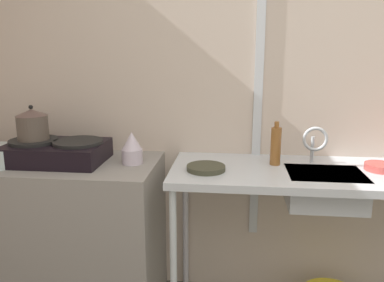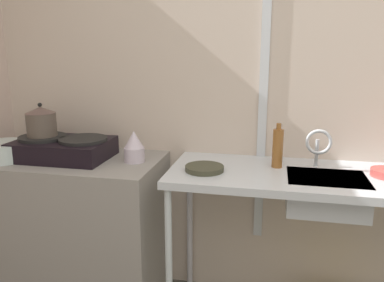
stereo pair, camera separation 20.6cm
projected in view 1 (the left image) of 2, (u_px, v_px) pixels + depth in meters
name	position (u px, v px, depth m)	size (l,w,h in m)	color
wall_back	(286.00, 87.00, 2.28)	(4.46, 0.10, 2.62)	beige
wall_metal_strip	(259.00, 65.00, 2.21)	(0.05, 0.01, 2.09)	silver
counter_concrete	(70.00, 235.00, 2.28)	(1.05, 0.58, 0.91)	gray
counter_sink	(339.00, 182.00, 2.03)	(1.78, 0.58, 0.91)	silver
stove	(57.00, 151.00, 2.17)	(0.54, 0.36, 0.13)	black
pot_on_left_burner	(32.00, 124.00, 2.14)	(0.17, 0.17, 0.20)	brown
percolator	(132.00, 148.00, 2.13)	(0.12, 0.12, 0.18)	silver
sink_basin	(324.00, 189.00, 2.00)	(0.39, 0.30, 0.17)	silver
faucet	(315.00, 141.00, 2.08)	(0.14, 0.08, 0.22)	silver
frying_pan	(206.00, 168.00, 2.02)	(0.20, 0.20, 0.03)	#393A29
small_bowl_on_drainboard	(380.00, 167.00, 2.02)	(0.16, 0.16, 0.04)	#C44B47
bottle_by_sink	(276.00, 146.00, 2.10)	(0.06, 0.06, 0.24)	brown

